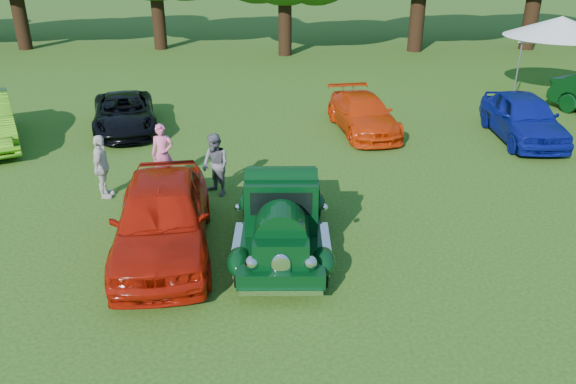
{
  "coord_description": "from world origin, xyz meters",
  "views": [
    {
      "loc": [
        0.48,
        -9.65,
        6.08
      ],
      "look_at": [
        0.53,
        1.34,
        1.1
      ],
      "focal_mm": 35.0,
      "sensor_mm": 36.0,
      "label": 1
    }
  ],
  "objects_px": {
    "spectator_pink": "(163,154)",
    "hero_pickup": "(282,215)",
    "red_convertible": "(162,217)",
    "canopy_tent": "(561,27)",
    "back_car_black": "(124,113)",
    "back_car_blue": "(523,117)",
    "spectator_grey": "(216,165)",
    "back_car_orange": "(363,114)",
    "spectator_white": "(102,167)"
  },
  "relations": [
    {
      "from": "canopy_tent",
      "to": "spectator_white",
      "type": "bearing_deg",
      "value": -147.43
    },
    {
      "from": "red_convertible",
      "to": "spectator_white",
      "type": "height_order",
      "value": "spectator_white"
    },
    {
      "from": "spectator_white",
      "to": "red_convertible",
      "type": "bearing_deg",
      "value": -144.54
    },
    {
      "from": "hero_pickup",
      "to": "back_car_black",
      "type": "relative_size",
      "value": 1.01
    },
    {
      "from": "back_car_black",
      "to": "spectator_grey",
      "type": "distance_m",
      "value": 6.55
    },
    {
      "from": "hero_pickup",
      "to": "back_car_blue",
      "type": "bearing_deg",
      "value": 42.04
    },
    {
      "from": "back_car_black",
      "to": "spectator_grey",
      "type": "height_order",
      "value": "spectator_grey"
    },
    {
      "from": "hero_pickup",
      "to": "back_car_blue",
      "type": "height_order",
      "value": "hero_pickup"
    },
    {
      "from": "hero_pickup",
      "to": "back_car_orange",
      "type": "height_order",
      "value": "hero_pickup"
    },
    {
      "from": "hero_pickup",
      "to": "back_car_black",
      "type": "bearing_deg",
      "value": 123.99
    },
    {
      "from": "spectator_grey",
      "to": "spectator_white",
      "type": "relative_size",
      "value": 0.98
    },
    {
      "from": "spectator_pink",
      "to": "hero_pickup",
      "type": "bearing_deg",
      "value": -54.09
    },
    {
      "from": "back_car_orange",
      "to": "spectator_white",
      "type": "height_order",
      "value": "spectator_white"
    },
    {
      "from": "spectator_pink",
      "to": "spectator_white",
      "type": "distance_m",
      "value": 1.65
    },
    {
      "from": "back_car_black",
      "to": "spectator_grey",
      "type": "bearing_deg",
      "value": -70.55
    },
    {
      "from": "red_convertible",
      "to": "back_car_blue",
      "type": "distance_m",
      "value": 12.63
    },
    {
      "from": "hero_pickup",
      "to": "spectator_white",
      "type": "relative_size",
      "value": 2.67
    },
    {
      "from": "back_car_black",
      "to": "spectator_white",
      "type": "distance_m",
      "value": 5.59
    },
    {
      "from": "back_car_blue",
      "to": "spectator_grey",
      "type": "relative_size",
      "value": 2.72
    },
    {
      "from": "canopy_tent",
      "to": "spectator_pink",
      "type": "bearing_deg",
      "value": -147.74
    },
    {
      "from": "spectator_pink",
      "to": "canopy_tent",
      "type": "height_order",
      "value": "canopy_tent"
    },
    {
      "from": "back_car_orange",
      "to": "spectator_pink",
      "type": "bearing_deg",
      "value": -153.72
    },
    {
      "from": "red_convertible",
      "to": "spectator_grey",
      "type": "relative_size",
      "value": 2.95
    },
    {
      "from": "spectator_pink",
      "to": "back_car_blue",
      "type": "bearing_deg",
      "value": 11.5
    },
    {
      "from": "back_car_black",
      "to": "spectator_pink",
      "type": "height_order",
      "value": "spectator_pink"
    },
    {
      "from": "back_car_blue",
      "to": "canopy_tent",
      "type": "xyz_separation_m",
      "value": [
        3.26,
        5.5,
        2.07
      ]
    },
    {
      "from": "hero_pickup",
      "to": "spectator_white",
      "type": "xyz_separation_m",
      "value": [
        -4.55,
        2.57,
        0.08
      ]
    },
    {
      "from": "red_convertible",
      "to": "canopy_tent",
      "type": "relative_size",
      "value": 0.85
    },
    {
      "from": "spectator_pink",
      "to": "spectator_white",
      "type": "relative_size",
      "value": 0.98
    },
    {
      "from": "back_car_black",
      "to": "canopy_tent",
      "type": "distance_m",
      "value": 17.32
    },
    {
      "from": "back_car_black",
      "to": "red_convertible",
      "type": "bearing_deg",
      "value": -85.68
    },
    {
      "from": "hero_pickup",
      "to": "back_car_orange",
      "type": "xyz_separation_m",
      "value": [
        2.73,
        7.91,
        -0.13
      ]
    },
    {
      "from": "spectator_pink",
      "to": "canopy_tent",
      "type": "distance_m",
      "value": 17.07
    },
    {
      "from": "hero_pickup",
      "to": "spectator_white",
      "type": "bearing_deg",
      "value": 150.48
    },
    {
      "from": "red_convertible",
      "to": "back_car_blue",
      "type": "relative_size",
      "value": 1.09
    },
    {
      "from": "red_convertible",
      "to": "spectator_white",
      "type": "xyz_separation_m",
      "value": [
        -2.08,
        2.76,
        0.01
      ]
    },
    {
      "from": "spectator_white",
      "to": "canopy_tent",
      "type": "xyz_separation_m",
      "value": [
        15.67,
        10.01,
        1.99
      ]
    },
    {
      "from": "spectator_grey",
      "to": "red_convertible",
      "type": "bearing_deg",
      "value": -57.65
    },
    {
      "from": "spectator_grey",
      "to": "hero_pickup",
      "type": "bearing_deg",
      "value": -10.82
    },
    {
      "from": "red_convertible",
      "to": "spectator_pink",
      "type": "height_order",
      "value": "red_convertible"
    },
    {
      "from": "red_convertible",
      "to": "spectator_pink",
      "type": "relative_size",
      "value": 2.94
    },
    {
      "from": "hero_pickup",
      "to": "back_car_black",
      "type": "height_order",
      "value": "hero_pickup"
    },
    {
      "from": "back_car_orange",
      "to": "spectator_pink",
      "type": "height_order",
      "value": "spectator_pink"
    },
    {
      "from": "red_convertible",
      "to": "back_car_blue",
      "type": "height_order",
      "value": "red_convertible"
    },
    {
      "from": "red_convertible",
      "to": "back_car_black",
      "type": "height_order",
      "value": "red_convertible"
    },
    {
      "from": "red_convertible",
      "to": "canopy_tent",
      "type": "distance_m",
      "value": 18.76
    },
    {
      "from": "spectator_white",
      "to": "back_car_black",
      "type": "bearing_deg",
      "value": 7.8
    },
    {
      "from": "back_car_black",
      "to": "canopy_tent",
      "type": "bearing_deg",
      "value": -0.31
    },
    {
      "from": "back_car_orange",
      "to": "canopy_tent",
      "type": "distance_m",
      "value": 9.86
    },
    {
      "from": "back_car_orange",
      "to": "spectator_white",
      "type": "bearing_deg",
      "value": -153.82
    }
  ]
}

